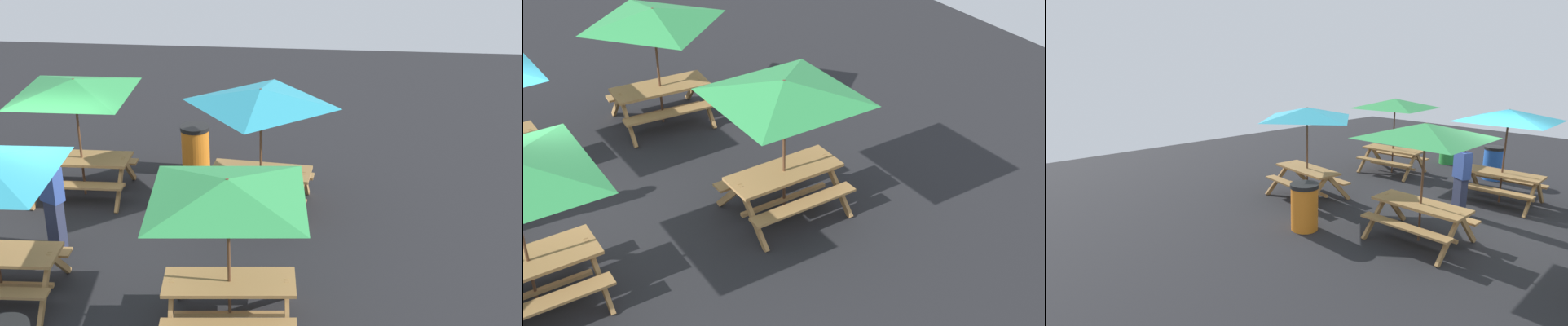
{
  "view_description": "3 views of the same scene",
  "coord_description": "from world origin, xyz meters",
  "views": [
    {
      "loc": [
        4.79,
        -10.15,
        6.31
      ],
      "look_at": [
        3.69,
        1.62,
        0.9
      ],
      "focal_mm": 50.0,
      "sensor_mm": 36.0,
      "label": 1
    },
    {
      "loc": [
        1.31,
        9.79,
        6.79
      ],
      "look_at": [
        -3.64,
        1.76,
        0.9
      ],
      "focal_mm": 50.0,
      "sensor_mm": 36.0,
      "label": 2
    },
    {
      "loc": [
        -3.5,
        8.45,
        3.37
      ],
      "look_at": [
        3.69,
        1.62,
        0.9
      ],
      "focal_mm": 28.0,
      "sensor_mm": 36.0,
      "label": 3
    }
  ],
  "objects": [
    {
      "name": "picnic_table_3",
      "position": [
        -3.21,
        -2.01,
        1.99
      ],
      "size": [
        2.13,
        2.13,
        2.34
      ],
      "rotation": [
        0.0,
        0.0,
        -0.07
      ],
      "color": "#A87A44",
      "rests_on": "ground"
    },
    {
      "name": "ground_plane",
      "position": [
        0.0,
        0.0,
        0.0
      ],
      "size": [
        24.84,
        24.84,
        0.0
      ],
      "primitive_type": "plane",
      "color": "#232326",
      "rests_on": "ground"
    },
    {
      "name": "picnic_table_2",
      "position": [
        -3.64,
        1.76,
        1.99
      ],
      "size": [
        2.83,
        2.83,
        2.34
      ],
      "rotation": [
        0.0,
        0.0,
        0.03
      ],
      "color": "#A87A44",
      "rests_on": "ground"
    }
  ]
}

